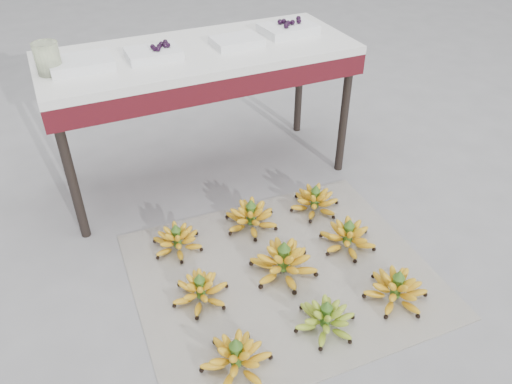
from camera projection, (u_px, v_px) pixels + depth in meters
name	position (u px, v px, depth m)	size (l,w,h in m)	color
ground	(301.00, 272.00, 2.19)	(60.00, 60.00, 0.00)	gray
newspaper_mat	(282.00, 274.00, 2.17)	(1.25, 1.05, 0.01)	white
bunch_front_left	(236.00, 357.00, 1.76)	(0.32, 0.32, 0.16)	gold
bunch_front_center	(325.00, 318.00, 1.91)	(0.28, 0.28, 0.15)	olive
bunch_front_right	(396.00, 289.00, 2.02)	(0.32, 0.32, 0.16)	gold
bunch_mid_left	(200.00, 290.00, 2.03)	(0.25, 0.25, 0.14)	gold
bunch_mid_center	(283.00, 262.00, 2.14)	(0.37, 0.37, 0.18)	gold
bunch_mid_right	(348.00, 237.00, 2.29)	(0.30, 0.30, 0.16)	gold
bunch_back_left	(177.00, 240.00, 2.28)	(0.24, 0.24, 0.14)	gold
bunch_back_center	(251.00, 217.00, 2.40)	(0.26, 0.26, 0.16)	gold
bunch_back_right	(315.00, 201.00, 2.51)	(0.31, 0.31, 0.15)	gold
vendor_table	(200.00, 65.00, 2.43)	(1.51, 0.60, 0.72)	black
tray_far_left	(81.00, 63.00, 2.18)	(0.27, 0.19, 0.04)	silver
tray_left	(154.00, 53.00, 2.28)	(0.24, 0.18, 0.06)	silver
tray_right	(237.00, 41.00, 2.41)	(0.24, 0.18, 0.04)	silver
tray_far_right	(288.00, 28.00, 2.55)	(0.29, 0.22, 0.07)	silver
glass_jar	(48.00, 58.00, 2.10)	(0.11, 0.11, 0.13)	#E0EEBD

